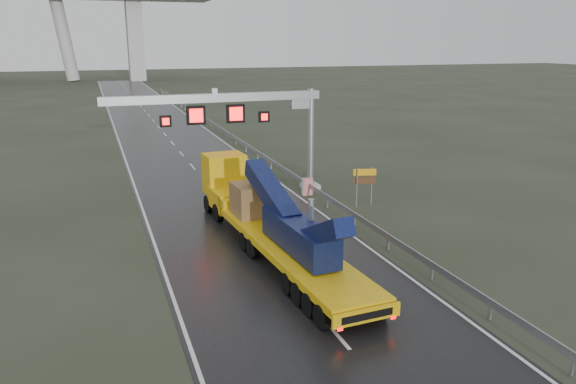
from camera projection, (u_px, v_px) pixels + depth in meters
name	position (u px, v px, depth m)	size (l,w,h in m)	color
ground	(315.00, 310.00, 22.59)	(400.00, 400.00, 0.00)	#292F21
road	(172.00, 143.00, 59.01)	(11.00, 200.00, 0.02)	black
guardrail	(254.00, 150.00, 51.68)	(0.20, 140.00, 1.40)	gray
sign_gantry	(246.00, 114.00, 38.18)	(14.90, 1.20, 7.42)	beige
heavy_haul_truck	(261.00, 212.00, 29.76)	(3.93, 18.68, 4.36)	yellow
exit_sign_pair	(365.00, 180.00, 36.20)	(1.45, 0.45, 2.55)	gray
striped_barrier	(307.00, 187.00, 39.20)	(0.71, 0.38, 1.20)	red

